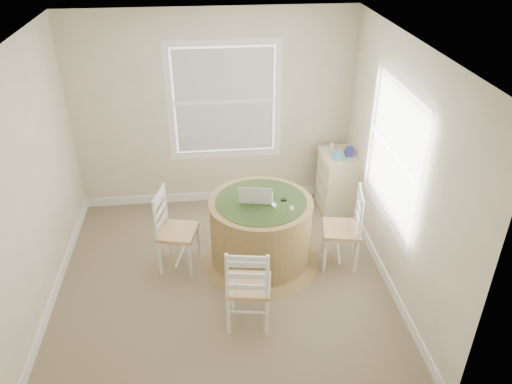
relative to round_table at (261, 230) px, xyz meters
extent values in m
cube|color=#7A6A4D|center=(-0.45, -0.33, -0.46)|extent=(3.60, 3.60, 0.02)
cube|color=white|center=(-0.45, -0.33, 2.16)|extent=(3.60, 3.60, 0.02)
cube|color=beige|center=(-0.45, 1.48, 0.85)|extent=(3.60, 0.02, 2.60)
cube|color=beige|center=(-0.45, -2.14, 0.85)|extent=(3.60, 0.02, 2.60)
cube|color=beige|center=(-2.26, -0.33, 0.85)|extent=(0.02, 3.60, 2.60)
cube|color=beige|center=(1.36, -0.33, 0.85)|extent=(0.02, 3.60, 2.60)
cube|color=white|center=(-0.45, 1.46, -0.39)|extent=(3.60, 0.02, 0.12)
cube|color=white|center=(-2.24, -0.33, -0.39)|extent=(0.02, 3.60, 0.12)
cube|color=white|center=(1.34, -0.33, -0.39)|extent=(0.02, 3.60, 0.12)
cylinder|color=olive|center=(0.00, 0.00, 0.00)|extent=(1.13, 1.13, 0.73)
cone|color=olive|center=(0.00, 0.00, -0.41)|extent=(1.33, 1.33, 0.08)
cylinder|color=olive|center=(0.00, 0.00, 0.36)|extent=(1.15, 1.15, 0.03)
cylinder|color=#374B20|center=(0.00, 0.00, 0.37)|extent=(1.00, 1.00, 0.01)
cone|color=#374B20|center=(0.00, 0.00, 0.32)|extent=(1.11, 1.11, 0.10)
cube|color=white|center=(-0.04, 0.07, 0.38)|extent=(0.40, 0.31, 0.02)
cube|color=silver|center=(-0.04, 0.07, 0.39)|extent=(0.31, 0.19, 0.00)
cube|color=black|center=(-0.07, -0.09, 0.50)|extent=(0.37, 0.13, 0.23)
ellipsoid|color=white|center=(0.12, -0.10, 0.39)|extent=(0.07, 0.11, 0.04)
cube|color=#B7BABF|center=(0.31, -0.18, 0.38)|extent=(0.05, 0.09, 0.02)
cube|color=black|center=(0.25, -0.01, 0.38)|extent=(0.06, 0.05, 0.02)
cube|color=beige|center=(1.15, 1.08, -0.05)|extent=(0.44, 0.59, 0.79)
cube|color=beige|center=(1.15, 1.08, 0.35)|extent=(0.47, 0.63, 0.02)
cube|color=#C4BE91|center=(0.93, 1.07, -0.29)|extent=(0.03, 0.49, 0.17)
cube|color=#C4BE91|center=(0.93, 1.07, -0.05)|extent=(0.03, 0.49, 0.17)
cube|color=#C4BE91|center=(0.93, 1.07, 0.19)|extent=(0.03, 0.49, 0.17)
cube|color=#5798C8|center=(1.09, 0.94, 0.41)|extent=(0.12, 0.12, 0.10)
cube|color=gold|center=(1.23, 1.11, 0.39)|extent=(0.15, 0.11, 0.06)
cube|color=#33389A|center=(1.26, 1.00, 0.42)|extent=(0.08, 0.08, 0.12)
cylinder|color=beige|center=(1.07, 1.21, 0.41)|extent=(0.07, 0.07, 0.09)
camera|label=1|loc=(-0.55, -4.59, 3.21)|focal=35.00mm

